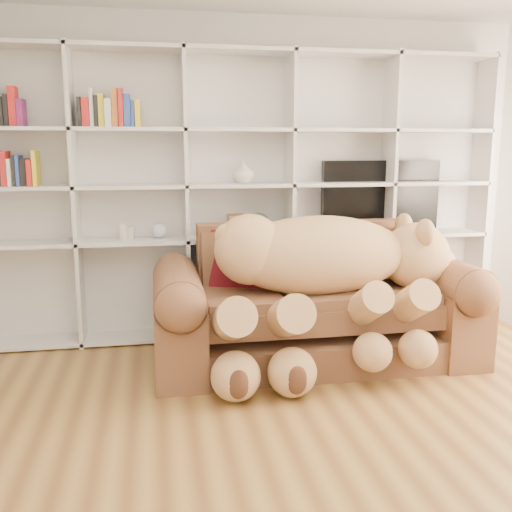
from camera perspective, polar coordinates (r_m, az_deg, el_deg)
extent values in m
plane|color=brown|center=(3.01, 5.35, -21.69)|extent=(5.00, 5.00, 0.00)
cube|color=white|center=(4.99, -2.07, 7.84)|extent=(5.00, 0.02, 2.70)
cube|color=silver|center=(4.97, -2.00, 6.09)|extent=(4.40, 0.03, 2.40)
cube|color=silver|center=(4.80, -17.59, 5.41)|extent=(0.03, 0.35, 2.40)
cube|color=silver|center=(4.77, -7.00, 5.81)|extent=(0.03, 0.35, 2.40)
cube|color=silver|center=(4.89, 3.40, 6.00)|extent=(0.03, 0.35, 2.40)
cube|color=silver|center=(5.17, 12.98, 6.01)|extent=(0.03, 0.35, 2.40)
cube|color=silver|center=(5.57, 21.38, 5.87)|extent=(0.03, 0.35, 2.40)
cube|color=silver|center=(5.05, -1.66, -7.42)|extent=(4.40, 0.35, 0.03)
cube|color=silver|center=(4.85, -1.71, 1.81)|extent=(4.40, 0.35, 0.03)
cube|color=silver|center=(4.80, -1.74, 7.12)|extent=(4.40, 0.35, 0.03)
cube|color=silver|center=(4.79, -1.77, 12.49)|extent=(4.40, 0.35, 0.03)
cube|color=silver|center=(4.85, -1.82, 19.83)|extent=(4.40, 0.35, 0.03)
cube|color=brown|center=(4.45, 5.89, -8.79)|extent=(2.31, 0.93, 0.24)
cube|color=brown|center=(4.32, 6.06, -4.36)|extent=(1.71, 0.77, 0.33)
cube|color=brown|center=(4.68, 4.65, -0.26)|extent=(1.71, 0.22, 0.60)
cube|color=brown|center=(4.24, -7.72, -7.28)|extent=(0.35, 1.04, 0.60)
cube|color=brown|center=(4.78, 17.99, -5.62)|extent=(0.35, 1.04, 0.60)
cylinder|color=brown|center=(4.15, -7.83, -3.32)|extent=(0.35, 0.99, 0.35)
cylinder|color=brown|center=(4.70, 18.20, -2.09)|extent=(0.35, 0.99, 0.35)
ellipsoid|color=tan|center=(4.21, 6.24, 0.10)|extent=(1.35, 0.65, 0.58)
sphere|color=tan|center=(4.09, -0.64, 0.66)|extent=(0.51, 0.51, 0.51)
sphere|color=tan|center=(4.50, 15.67, -0.02)|extent=(0.51, 0.51, 0.51)
sphere|color=beige|center=(4.60, 17.84, -0.79)|extent=(0.26, 0.26, 0.26)
sphere|color=#442718|center=(4.65, 18.91, -0.88)|extent=(0.08, 0.08, 0.08)
ellipsoid|color=tan|center=(4.29, 16.57, 2.26)|extent=(0.12, 0.20, 0.20)
ellipsoid|color=tan|center=(4.61, 14.57, 2.94)|extent=(0.12, 0.20, 0.20)
sphere|color=tan|center=(4.05, -2.92, 2.04)|extent=(0.17, 0.17, 0.17)
cylinder|color=tan|center=(4.04, 10.73, -5.10)|extent=(0.22, 0.62, 0.45)
cylinder|color=tan|center=(4.16, 14.94, -4.80)|extent=(0.22, 0.62, 0.45)
cylinder|color=tan|center=(3.83, -2.53, -6.54)|extent=(0.26, 0.72, 0.53)
cylinder|color=tan|center=(3.89, 2.95, -6.25)|extent=(0.26, 0.72, 0.53)
sphere|color=tan|center=(3.94, 11.63, -9.45)|extent=(0.27, 0.27, 0.27)
sphere|color=tan|center=(4.07, 15.95, -9.00)|extent=(0.27, 0.27, 0.27)
sphere|color=tan|center=(3.75, -2.08, -11.85)|extent=(0.33, 0.33, 0.33)
sphere|color=tan|center=(3.81, 3.59, -11.46)|extent=(0.33, 0.33, 0.33)
cube|color=maroon|center=(4.38, -1.48, -0.54)|extent=(0.52, 0.39, 0.49)
cube|color=black|center=(5.20, 12.32, 5.96)|extent=(1.07, 0.08, 0.61)
cube|color=black|center=(5.24, 12.19, 2.62)|extent=(0.36, 0.18, 0.04)
cube|color=brown|center=(4.83, -2.05, 3.17)|extent=(0.15, 0.05, 0.19)
sphere|color=#305E3E|center=(4.87, 0.27, 3.19)|extent=(0.20, 0.20, 0.20)
cylinder|color=beige|center=(4.80, -13.16, 2.42)|extent=(0.07, 0.07, 0.14)
cylinder|color=beige|center=(4.80, -12.45, 2.28)|extent=(0.08, 0.08, 0.11)
sphere|color=silver|center=(4.79, -9.62, 2.54)|extent=(0.12, 0.12, 0.12)
imported|color=beige|center=(4.80, -1.26, 8.39)|extent=(0.20, 0.20, 0.18)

